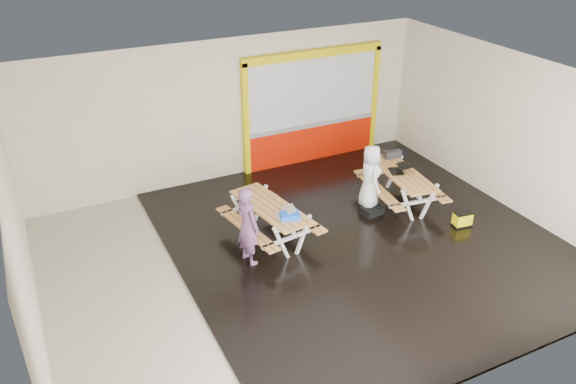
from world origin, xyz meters
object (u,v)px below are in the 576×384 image
person_right (370,177)px  dark_case (372,210)px  toolbox (392,154)px  laptop_left (285,213)px  laptop_right (399,169)px  picnic_table_right (401,180)px  blue_pouch (290,216)px  picnic_table_left (270,214)px  fluke_bag (462,219)px  person_left (248,225)px  backpack (401,157)px

person_right → dark_case: bearing=178.4°
toolbox → dark_case: (-1.14, -0.94, -0.78)m
person_right → laptop_left: person_right is taller
laptop_left → laptop_right: 3.23m
picnic_table_right → blue_pouch: 3.24m
picnic_table_left → laptop_left: 0.55m
person_right → fluke_bag: bearing=-124.8°
picnic_table_right → blue_pouch: bearing=-168.0°
laptop_left → picnic_table_right: bearing=9.5°
picnic_table_right → person_left: (-4.03, -0.62, 0.23)m
picnic_table_left → backpack: bearing=12.8°
person_left → laptop_right: 4.06m
laptop_left → backpack: bearing=19.8°
person_right → fluke_bag: size_ratio=3.50×
toolbox → backpack: bearing=8.2°
picnic_table_right → person_left: size_ratio=1.38×
picnic_table_left → picnic_table_right: 3.31m
blue_pouch → fluke_bag: blue_pouch is taller
picnic_table_left → person_right: 2.53m
person_right → picnic_table_right: bearing=-83.6°
person_left → laptop_left: person_left is taller
picnic_table_left → person_right: size_ratio=1.53×
dark_case → blue_pouch: bearing=-167.2°
person_right → dark_case: size_ratio=3.21×
blue_pouch → fluke_bag: size_ratio=0.89×
dark_case → backpack: bearing=34.3°
toolbox → backpack: size_ratio=0.97×
picnic_table_right → fluke_bag: bearing=-67.2°
person_right → laptop_left: size_ratio=3.49×
toolbox → dark_case: bearing=-140.6°
backpack → dark_case: bearing=-145.7°
picnic_table_right → person_left: bearing=-171.2°
blue_pouch → backpack: 4.03m
picnic_table_right → dark_case: size_ratio=4.85×
blue_pouch → dark_case: 2.48m
person_left → laptop_left: (0.82, 0.09, 0.01)m
picnic_table_right → laptop_left: bearing=-170.5°
picnic_table_right → laptop_right: size_ratio=4.00×
picnic_table_left → dark_case: picnic_table_left is taller
picnic_table_right → person_right: (-0.80, 0.09, 0.23)m
person_left → blue_pouch: (0.87, -0.05, 0.02)m
laptop_left → toolbox: toolbox is taller
person_left → backpack: bearing=-83.9°
laptop_left → toolbox: bearing=20.8°
person_right → fluke_bag: 2.17m
picnic_table_left → fluke_bag: picnic_table_left is taller
picnic_table_right → toolbox: bearing=70.4°
person_left → fluke_bag: person_left is taller
backpack → picnic_table_right: bearing=-124.9°
laptop_left → blue_pouch: bearing=-72.1°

